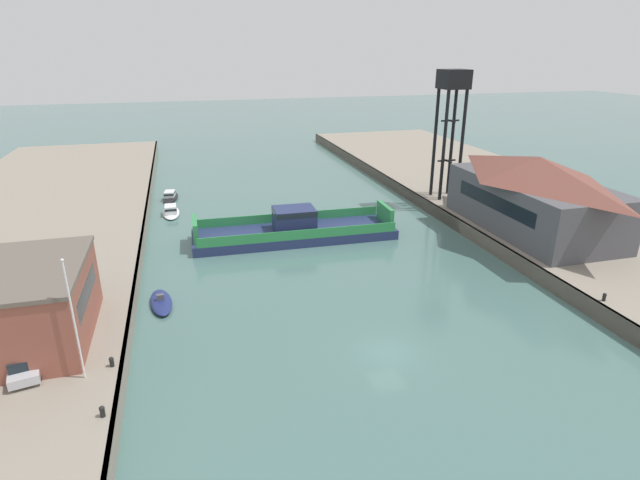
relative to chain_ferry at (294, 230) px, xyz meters
name	(u,v)px	position (x,y,z in m)	size (l,w,h in m)	color
ground_plane	(388,353)	(1.39, -25.37, -1.12)	(400.00, 400.00, 0.00)	#476B66
quay_right	(566,222)	(33.68, -5.37, -0.30)	(28.00, 140.00, 1.65)	gray
chain_ferry	(294,230)	(0.00, 0.00, 0.00)	(23.85, 7.21, 3.77)	navy
moored_boat_near_left	(170,196)	(-14.26, 21.14, -0.62)	(2.82, 6.19, 1.37)	black
moored_boat_near_right	(161,302)	(-15.02, -13.12, -0.84)	(2.36, 5.43, 1.04)	navy
moored_boat_mid_left	(171,211)	(-14.16, 13.54, -0.61)	(2.23, 6.34, 1.37)	white
harbormaster_building	(25,305)	(-23.60, -19.31, 3.33)	(8.34, 11.12, 5.59)	brown
warehouse_shed	(534,194)	(25.93, -8.32, 4.73)	(10.10, 20.35, 8.41)	#4C4C51
crane_tower	(452,99)	(23.04, 6.65, 13.85)	(3.43, 3.43, 17.00)	black
flagpole	(74,318)	(-19.30, -25.17, 4.79)	(0.20, 0.20, 8.20)	silver
parked_car_by_building	(24,364)	(-23.04, -23.69, 1.24)	(2.60, 4.38, 1.46)	#B7BABF
bollard_left_fore	(102,411)	(-17.76, -29.37, 0.92)	(0.32, 0.32, 0.71)	black
bollard_left_mid	(112,361)	(-17.76, -24.35, 0.92)	(0.32, 0.32, 0.71)	black
bollard_right_mid	(604,296)	(20.53, -25.35, 0.92)	(0.32, 0.32, 0.71)	black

